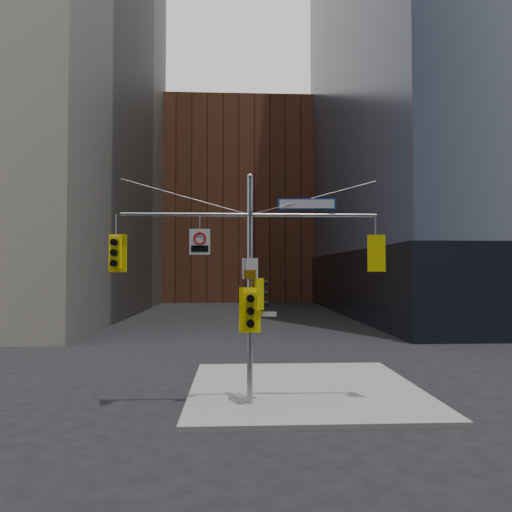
{
  "coord_description": "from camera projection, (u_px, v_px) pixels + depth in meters",
  "views": [
    {
      "loc": [
        -0.46,
        -12.19,
        4.26
      ],
      "look_at": [
        0.19,
        2.0,
        4.71
      ],
      "focal_mm": 32.0,
      "sensor_mm": 36.0,
      "label": 1
    }
  ],
  "objects": [
    {
      "name": "traffic_light_pole_side",
      "position": [
        260.0,
        294.0,
        14.19
      ],
      "size": [
        0.43,
        0.36,
        0.98
      ],
      "rotation": [
        0.0,
        0.0,
        1.82
      ],
      "color": "#FFE80D",
      "rests_on": "ground"
    },
    {
      "name": "regulatory_sign_arm",
      "position": [
        200.0,
        241.0,
        14.12
      ],
      "size": [
        0.64,
        0.07,
        0.8
      ],
      "rotation": [
        0.0,
        0.0,
        -0.01
      ],
      "color": "silver",
      "rests_on": "ground"
    },
    {
      "name": "regulatory_sign_pole",
      "position": [
        250.0,
        269.0,
        14.06
      ],
      "size": [
        0.49,
        0.09,
        0.65
      ],
      "rotation": [
        0.0,
        0.0,
        -0.12
      ],
      "color": "silver",
      "rests_on": "ground"
    },
    {
      "name": "brick_midrise",
      "position": [
        238.0,
        207.0,
        70.41
      ],
      "size": [
        26.0,
        20.0,
        28.0
      ],
      "primitive_type": "cube",
      "color": "brown",
      "rests_on": "ground"
    },
    {
      "name": "street_blade_ew",
      "position": [
        264.0,
        314.0,
        14.16
      ],
      "size": [
        0.75,
        0.13,
        0.15
      ],
      "rotation": [
        0.0,
        0.0,
        -0.14
      ],
      "color": "silver",
      "rests_on": "ground"
    },
    {
      "name": "traffic_light_west_arm",
      "position": [
        116.0,
        253.0,
        14.02
      ],
      "size": [
        0.57,
        0.47,
        1.19
      ],
      "rotation": [
        0.0,
        0.0,
        -0.09
      ],
      "color": "#FFE80D",
      "rests_on": "ground"
    },
    {
      "name": "traffic_light_pole_front",
      "position": [
        250.0,
        310.0,
        13.87
      ],
      "size": [
        0.66,
        0.52,
        1.39
      ],
      "rotation": [
        0.0,
        0.0,
        0.02
      ],
      "color": "#FFE80D",
      "rests_on": "ground"
    },
    {
      "name": "street_blade_ns",
      "position": [
        249.0,
        314.0,
        14.59
      ],
      "size": [
        0.05,
        0.69,
        0.14
      ],
      "rotation": [
        0.0,
        0.0,
        -0.03
      ],
      "color": "#145926",
      "rests_on": "ground"
    },
    {
      "name": "ground",
      "position": [
        252.0,
        431.0,
        12.05
      ],
      "size": [
        160.0,
        160.0,
        0.0
      ],
      "primitive_type": "plane",
      "color": "black",
      "rests_on": "ground"
    },
    {
      "name": "traffic_light_east_arm",
      "position": [
        376.0,
        253.0,
        14.38
      ],
      "size": [
        0.55,
        0.47,
        1.15
      ],
      "rotation": [
        0.0,
        0.0,
        3.0
      ],
      "color": "#FFE80D",
      "rests_on": "ground"
    },
    {
      "name": "street_sign_blade",
      "position": [
        307.0,
        204.0,
        14.33
      ],
      "size": [
        1.83,
        0.17,
        0.36
      ],
      "rotation": [
        0.0,
        0.0,
        -0.07
      ],
      "color": "#103D98",
      "rests_on": "ground"
    },
    {
      "name": "signal_assembly",
      "position": [
        250.0,
        265.0,
        14.18
      ],
      "size": [
        8.0,
        0.8,
        7.3
      ],
      "color": "#909398",
      "rests_on": "ground"
    },
    {
      "name": "sidewalk_corner",
      "position": [
        304.0,
        389.0,
        16.14
      ],
      "size": [
        8.0,
        8.0,
        0.15
      ],
      "primitive_type": "cube",
      "color": "gray",
      "rests_on": "ground"
    }
  ]
}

